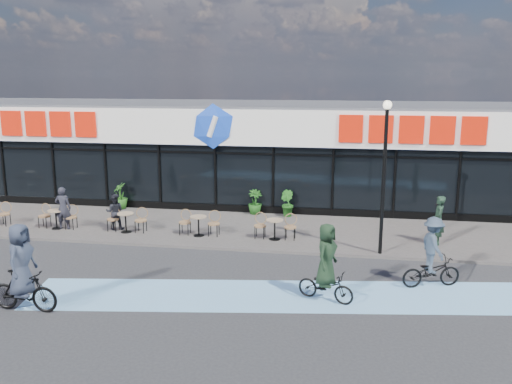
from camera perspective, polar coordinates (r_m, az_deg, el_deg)
ground at (r=17.29m, az=-9.70°, el=-7.94°), size 120.00×120.00×0.00m
sidewalk at (r=21.36m, az=-5.79°, el=-3.73°), size 44.00×5.00×0.10m
bike_lane at (r=15.09m, az=3.16°, el=-10.84°), size 14.17×4.13×0.01m
building at (r=26.06m, az=-2.79°, el=4.38°), size 30.60×6.57×4.75m
lamp_post at (r=17.87m, az=13.36°, el=2.84°), size 0.28×0.28×5.02m
bistro_set_2 at (r=22.24m, az=-20.18°, el=-2.45°), size 1.54×0.62×0.90m
bistro_set_3 at (r=21.01m, az=-13.46°, el=-2.86°), size 1.54×0.62×0.90m
bistro_set_4 at (r=20.10m, az=-6.00°, el=-3.27°), size 1.54×0.62×0.90m
bistro_set_5 at (r=19.56m, az=2.02°, el=-3.65°), size 1.54×0.62×0.90m
potted_plant_left at (r=24.57m, az=-14.13°, el=-0.41°), size 0.90×0.90×1.16m
potted_plant_mid at (r=22.65m, az=3.27°, el=-1.20°), size 0.76×0.77×1.09m
potted_plant_right at (r=22.97m, az=-0.10°, el=-1.05°), size 0.80×0.80×1.04m
patron_left at (r=21.95m, az=-19.65°, el=-1.60°), size 0.65×0.47×1.65m
patron_right at (r=21.36m, az=-14.65°, el=-2.01°), size 0.80×0.70×1.39m
pedestrian_a at (r=19.86m, az=18.65°, el=-2.84°), size 0.46×0.66×1.73m
cyclist_a at (r=14.58m, az=7.39°, el=-8.15°), size 1.67×1.07×2.13m
cyclist_b at (r=16.16m, az=18.04°, el=-6.61°), size 1.81×1.17×2.05m
cyclist_c at (r=15.03m, az=-23.36°, el=-8.07°), size 1.83×0.93×2.31m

